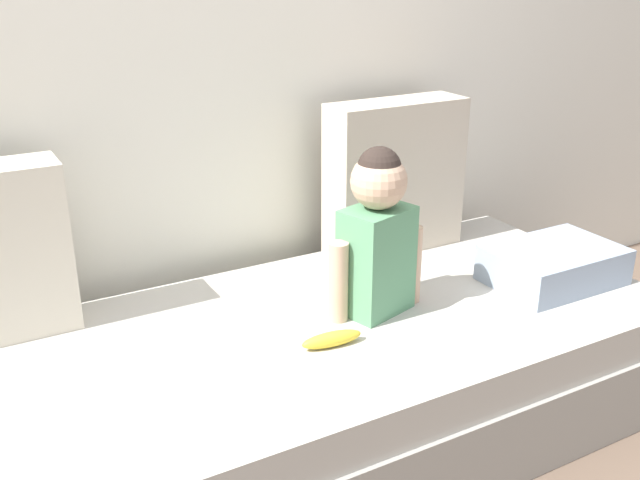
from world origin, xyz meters
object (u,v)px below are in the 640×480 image
Objects in this scene: throw_pillow_right at (395,177)px; folded_blanket at (553,265)px; couch at (264,397)px; toddler at (377,232)px; banana at (332,339)px.

throw_pillow_right is 1.29× the size of folded_blanket.
toddler reaches higher than couch.
banana is (-0.22, -0.12, -0.22)m from toddler.
throw_pillow_right reaches higher than couch.
couch is 14.50× the size of banana.
banana is at bearing -150.83° from toddler.
toddler is at bearing 169.46° from folded_blanket.
couch is 6.16× the size of folded_blanket.
folded_blanket is (0.59, -0.11, -0.18)m from toddler.
throw_pillow_right is 3.04× the size of banana.
folded_blanket is at bearing -10.54° from toddler.
banana reaches higher than couch.
folded_blanket is at bearing 0.69° from banana.
couch is at bearing 172.98° from folded_blanket.
throw_pillow_right reaches higher than banana.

